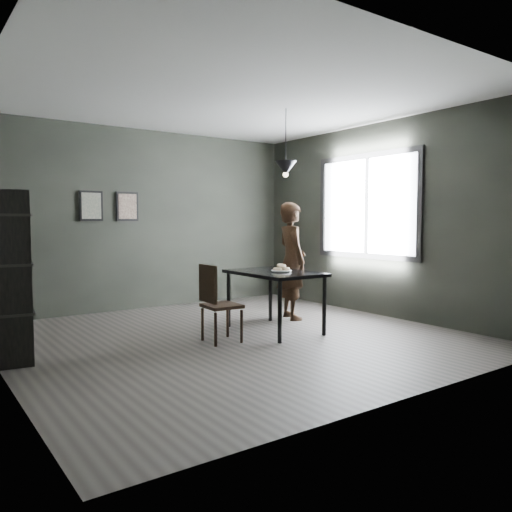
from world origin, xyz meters
TOP-DOWN VIEW (x-y plane):
  - ground at (0.00, 0.00)m, footprint 5.00×5.00m
  - back_wall at (0.00, 2.50)m, footprint 5.00×0.10m
  - ceiling at (0.00, 0.00)m, footprint 5.00×5.00m
  - window_assembly at (2.47, 0.20)m, footprint 0.04×1.96m
  - cafe_table at (0.60, 0.00)m, footprint 0.80×1.20m
  - white_plate at (0.64, -0.08)m, footprint 0.23×0.23m
  - donut_pile at (0.64, -0.08)m, footprint 0.21×0.15m
  - woman at (1.28, 0.49)m, footprint 0.55×0.69m
  - wood_chair at (-0.31, -0.09)m, footprint 0.41×0.41m
  - shelf_unit at (-2.32, 0.38)m, footprint 0.38×0.59m
  - pendant_lamp at (0.85, 0.10)m, footprint 0.28×0.28m
  - framed_print_left at (-0.90, 2.47)m, footprint 0.34×0.04m
  - framed_print_right at (-0.35, 2.47)m, footprint 0.34×0.04m

SIDE VIEW (x-z plane):
  - ground at x=0.00m, z-range 0.00..0.00m
  - wood_chair at x=-0.31m, z-range 0.06..0.95m
  - cafe_table at x=0.60m, z-range 0.30..1.05m
  - white_plate at x=0.64m, z-range 0.75..0.76m
  - donut_pile at x=0.64m, z-range 0.75..0.84m
  - woman at x=1.28m, z-range 0.00..1.64m
  - shelf_unit at x=-2.32m, z-range 0.00..1.67m
  - back_wall at x=0.00m, z-range 0.00..2.80m
  - window_assembly at x=2.47m, z-range 0.82..2.38m
  - framed_print_left at x=-0.90m, z-range 1.38..1.82m
  - framed_print_right at x=-0.35m, z-range 1.38..1.82m
  - pendant_lamp at x=0.85m, z-range 1.62..2.48m
  - ceiling at x=0.00m, z-range 2.79..2.81m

